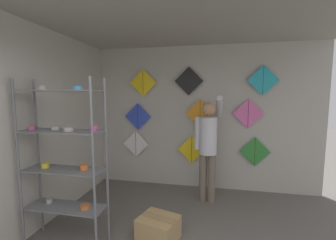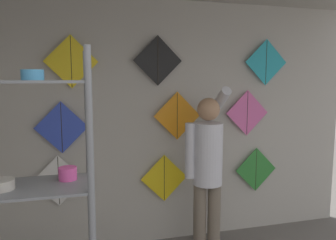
% 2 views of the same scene
% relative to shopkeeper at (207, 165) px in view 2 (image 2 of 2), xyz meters
% --- Properties ---
extents(back_panel, '(4.73, 0.06, 2.80)m').
position_rel_shopkeeper_xyz_m(back_panel, '(-0.29, 0.60, 0.36)').
color(back_panel, '#BCB7AD').
rests_on(back_panel, ground).
extents(shopkeeper, '(0.46, 0.61, 1.85)m').
position_rel_shopkeeper_xyz_m(shopkeeper, '(0.00, 0.00, 0.00)').
color(shopkeeper, '#726656').
rests_on(shopkeeper, ground).
extents(kite_0, '(0.55, 0.01, 0.55)m').
position_rel_shopkeeper_xyz_m(kite_0, '(-1.49, 0.51, -0.20)').
color(kite_0, white).
extents(kite_1, '(0.55, 0.01, 0.55)m').
position_rel_shopkeeper_xyz_m(kite_1, '(-0.33, 0.51, -0.26)').
color(kite_1, yellow).
extents(kite_2, '(0.55, 0.01, 0.55)m').
position_rel_shopkeeper_xyz_m(kite_2, '(0.86, 0.51, -0.25)').
color(kite_2, '#338C38').
extents(kite_3, '(0.55, 0.01, 0.55)m').
position_rel_shopkeeper_xyz_m(kite_3, '(-1.44, 0.51, 0.37)').
color(kite_3, blue).
extents(kite_4, '(0.55, 0.01, 0.55)m').
position_rel_shopkeeper_xyz_m(kite_4, '(-0.17, 0.51, 0.46)').
color(kite_4, orange).
extents(kite_5, '(0.55, 0.01, 0.55)m').
position_rel_shopkeeper_xyz_m(kite_5, '(0.72, 0.51, 0.47)').
color(kite_5, pink).
extents(kite_6, '(0.55, 0.01, 0.55)m').
position_rel_shopkeeper_xyz_m(kite_6, '(-1.32, 0.51, 1.06)').
color(kite_6, yellow).
extents(kite_7, '(0.55, 0.01, 0.55)m').
position_rel_shopkeeper_xyz_m(kite_7, '(-0.40, 0.51, 1.08)').
color(kite_7, black).
extents(kite_8, '(0.55, 0.01, 0.55)m').
position_rel_shopkeeper_xyz_m(kite_8, '(0.95, 0.51, 1.08)').
color(kite_8, '#28B2C6').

